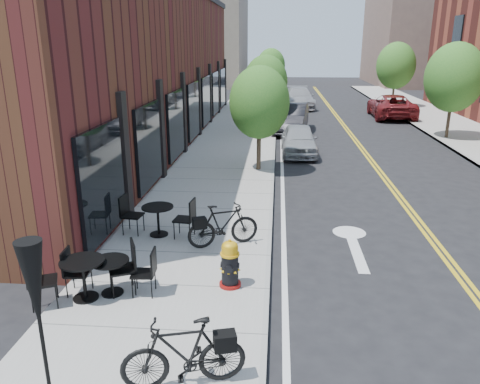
{
  "coord_description": "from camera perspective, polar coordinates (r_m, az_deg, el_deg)",
  "views": [
    {
      "loc": [
        0.07,
        -8.11,
        4.7
      ],
      "look_at": [
        -0.85,
        3.37,
        1.0
      ],
      "focal_mm": 35.0,
      "sensor_mm": 36.0,
      "label": 1
    }
  ],
  "objects": [
    {
      "name": "bistro_set_c",
      "position": [
        11.68,
        -9.97,
        -2.94
      ],
      "size": [
        1.84,
        0.87,
        0.98
      ],
      "rotation": [
        0.0,
        0.0,
        -0.12
      ],
      "color": "black",
      "rests_on": "sidewalk_near"
    },
    {
      "name": "bg_building_left",
      "position": [
        56.68,
        -3.77,
        18.07
      ],
      "size": [
        8.0,
        14.0,
        10.0
      ],
      "primitive_type": "cube",
      "color": "#726656",
      "rests_on": "ground"
    },
    {
      "name": "tree_near_a",
      "position": [
        17.25,
        2.37,
        10.82
      ],
      "size": [
        2.2,
        2.2,
        3.81
      ],
      "color": "#382B1E",
      "rests_on": "sidewalk_near"
    },
    {
      "name": "parked_car_a",
      "position": [
        20.64,
        7.19,
        6.33
      ],
      "size": [
        1.54,
        3.77,
        1.28
      ],
      "primitive_type": "imported",
      "rotation": [
        0.0,
        0.0,
        0.01
      ],
      "color": "#9EA1A6",
      "rests_on": "ground"
    },
    {
      "name": "parked_car_c",
      "position": [
        35.74,
        7.16,
        11.32
      ],
      "size": [
        2.38,
        5.26,
        1.5
      ],
      "primitive_type": "imported",
      "rotation": [
        0.0,
        0.0,
        0.06
      ],
      "color": "#9D9DA1",
      "rests_on": "ground"
    },
    {
      "name": "bicycle_right",
      "position": [
        10.92,
        -2.06,
        -4.05
      ],
      "size": [
        1.76,
        1.12,
        1.02
      ],
      "primitive_type": "imported",
      "rotation": [
        0.0,
        0.0,
        1.98
      ],
      "color": "black",
      "rests_on": "sidewalk_near"
    },
    {
      "name": "sidewalk_near",
      "position": [
        18.8,
        -1.88,
        3.52
      ],
      "size": [
        4.0,
        70.0,
        0.12
      ],
      "primitive_type": "cube",
      "color": "#9E9B93",
      "rests_on": "ground"
    },
    {
      "name": "parked_car_b",
      "position": [
        25.85,
        6.23,
        8.94
      ],
      "size": [
        2.16,
        4.78,
        1.52
      ],
      "primitive_type": "imported",
      "rotation": [
        0.0,
        0.0,
        -0.12
      ],
      "color": "black",
      "rests_on": "ground"
    },
    {
      "name": "bicycle_left",
      "position": [
        6.8,
        -6.89,
        -18.94
      ],
      "size": [
        1.8,
        0.92,
        1.04
      ],
      "primitive_type": "imported",
      "rotation": [
        0.0,
        0.0,
        -1.31
      ],
      "color": "black",
      "rests_on": "sidewalk_near"
    },
    {
      "name": "patio_umbrella",
      "position": [
        5.81,
        -23.56,
        -12.03
      ],
      "size": [
        0.41,
        0.41,
        2.55
      ],
      "color": "black",
      "rests_on": "sidewalk_near"
    },
    {
      "name": "building_near",
      "position": [
        23.09,
        -12.34,
        14.44
      ],
      "size": [
        5.0,
        28.0,
        7.0
      ],
      "primitive_type": "cube",
      "color": "#4A1718",
      "rests_on": "ground"
    },
    {
      "name": "bistro_set_b",
      "position": [
        9.2,
        -18.56,
        -9.44
      ],
      "size": [
        1.9,
        1.21,
        1.01
      ],
      "rotation": [
        0.0,
        0.0,
        0.43
      ],
      "color": "black",
      "rests_on": "sidewalk_near"
    },
    {
      "name": "bg_building_right",
      "position": [
        60.26,
        20.99,
        17.94
      ],
      "size": [
        10.0,
        16.0,
        12.0
      ],
      "primitive_type": "cube",
      "color": "brown",
      "rests_on": "ground"
    },
    {
      "name": "bistro_set_a",
      "position": [
        9.25,
        -15.5,
        -9.37
      ],
      "size": [
        1.68,
        0.76,
        0.9
      ],
      "rotation": [
        0.0,
        0.0,
        0.06
      ],
      "color": "black",
      "rests_on": "sidewalk_near"
    },
    {
      "name": "tree_near_c",
      "position": [
        33.18,
        3.53,
        14.03
      ],
      "size": [
        2.1,
        2.1,
        3.67
      ],
      "color": "#382B1E",
      "rests_on": "sidewalk_near"
    },
    {
      "name": "tree_near_d",
      "position": [
        41.16,
        3.79,
        15.11
      ],
      "size": [
        2.4,
        2.4,
        4.11
      ],
      "color": "#382B1E",
      "rests_on": "sidewalk_near"
    },
    {
      "name": "fire_hydrant",
      "position": [
        9.18,
        -1.23,
        -8.79
      ],
      "size": [
        0.45,
        0.45,
        0.98
      ],
      "rotation": [
        0.0,
        0.0,
        -0.06
      ],
      "color": "maroon",
      "rests_on": "sidewalk_near"
    },
    {
      "name": "tree_near_b",
      "position": [
        25.19,
        3.14,
        13.27
      ],
      "size": [
        2.3,
        2.3,
        3.98
      ],
      "color": "#382B1E",
      "rests_on": "sidewalk_near"
    },
    {
      "name": "parked_car_far",
      "position": [
        32.27,
        17.96,
        9.93
      ],
      "size": [
        2.67,
        5.48,
        1.5
      ],
      "primitive_type": "imported",
      "rotation": [
        0.0,
        0.0,
        3.11
      ],
      "color": "maroon",
      "rests_on": "ground"
    },
    {
      "name": "tree_far_c",
      "position": [
        37.13,
        18.47,
        14.4
      ],
      "size": [
        2.8,
        2.8,
        4.62
      ],
      "color": "#382B1E",
      "rests_on": "sidewalk_far"
    },
    {
      "name": "ground",
      "position": [
        9.37,
        3.61,
        -12.32
      ],
      "size": [
        120.0,
        120.0,
        0.0
      ],
      "primitive_type": "plane",
      "color": "black",
      "rests_on": "ground"
    },
    {
      "name": "tree_far_b",
      "position": [
        25.62,
        24.66,
        12.57
      ],
      "size": [
        2.8,
        2.8,
        4.62
      ],
      "color": "#382B1E",
      "rests_on": "sidewalk_far"
    }
  ]
}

